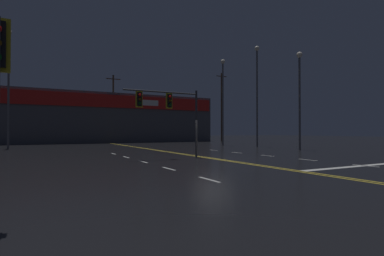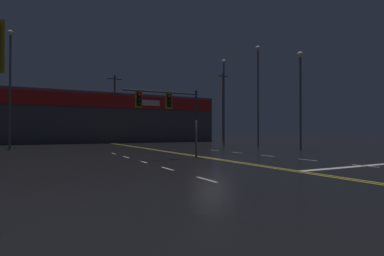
% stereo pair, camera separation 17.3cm
% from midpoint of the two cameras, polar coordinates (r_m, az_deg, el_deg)
% --- Properties ---
extents(ground_plane, '(200.00, 200.00, 0.00)m').
position_cam_midpoint_polar(ground_plane, '(19.45, 3.64, -5.81)').
color(ground_plane, black).
extents(road_markings, '(13.81, 60.00, 0.01)m').
position_cam_midpoint_polar(road_markings, '(18.85, 7.92, -5.95)').
color(road_markings, gold).
rests_on(road_markings, ground).
extents(traffic_signal_median, '(5.07, 0.36, 4.50)m').
position_cam_midpoint_polar(traffic_signal_median, '(19.23, -5.11, 4.34)').
color(traffic_signal_median, '#38383D').
rests_on(traffic_signal_median, ground).
extents(streetlight_near_left, '(0.56, 0.56, 10.90)m').
position_cam_midpoint_polar(streetlight_near_left, '(38.29, 5.76, 6.93)').
color(streetlight_near_left, '#59595E').
rests_on(streetlight_near_left, ground).
extents(streetlight_near_right, '(0.56, 0.56, 11.71)m').
position_cam_midpoint_polar(streetlight_near_right, '(35.87, 12.15, 8.17)').
color(streetlight_near_right, '#59595E').
rests_on(streetlight_near_right, ground).
extents(streetlight_median_approach, '(0.56, 0.56, 9.35)m').
position_cam_midpoint_polar(streetlight_median_approach, '(30.45, 19.65, 7.35)').
color(streetlight_median_approach, '#59595E').
rests_on(streetlight_median_approach, ground).
extents(streetlight_far_left, '(0.56, 0.56, 12.23)m').
position_cam_midpoint_polar(streetlight_far_left, '(36.41, -31.67, 8.57)').
color(streetlight_far_left, '#59595E').
rests_on(streetlight_far_left, ground).
extents(building_backdrop, '(36.21, 10.23, 7.77)m').
position_cam_midpoint_polar(building_backdrop, '(52.06, -16.83, 1.70)').
color(building_backdrop, '#4C4C51').
rests_on(building_backdrop, ground).
extents(utility_pole_row, '(46.17, 0.26, 12.66)m').
position_cam_midpoint_polar(utility_pole_row, '(47.80, -15.33, 4.37)').
color(utility_pole_row, '#4C3828').
rests_on(utility_pole_row, ground).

